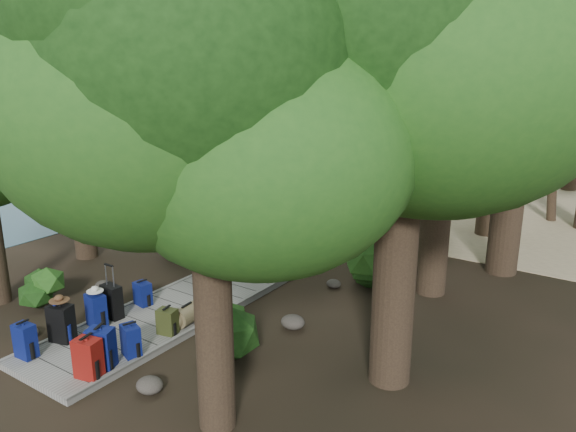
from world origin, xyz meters
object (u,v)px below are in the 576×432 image
Objects in this scene: lone_suitcase_on_sand at (389,204)px; backpack_right_b at (101,346)px; backpack_left_a at (25,339)px; sun_lounger at (490,204)px; backpack_left_c at (96,308)px; suitcase_on_boardwalk at (112,301)px; duffel_right_khaki at (187,315)px; backpack_right_a at (88,356)px; backpack_right_c at (131,339)px; backpack_right_d at (167,320)px; kayak at (330,185)px; backpack_left_d at (143,292)px; backpack_left_b at (61,321)px.

backpack_right_b is at bearing -73.19° from lone_suitcase_on_sand.
backpack_left_a is 0.37× the size of sun_lounger.
suitcase_on_boardwalk is (-0.04, 0.42, -0.02)m from backpack_left_c.
duffel_right_khaki is at bearing 57.39° from backpack_left_a.
backpack_right_c is (0.04, 0.86, -0.06)m from backpack_right_a.
kayak is (-3.82, 12.78, -0.22)m from backpack_right_d.
duffel_right_khaki is 0.31× the size of sun_lounger.
backpack_right_c reaches higher than lone_suitcase_on_sand.
lone_suitcase_on_sand reaches higher than duffel_right_khaki.
lone_suitcase_on_sand is at bearing 112.35° from backpack_right_c.
backpack_left_c is 1.78m from duffel_right_khaki.
backpack_right_a is 2.23m from suitcase_on_boardwalk.
duffel_right_khaki is at bearing 4.91° from backpack_left_d.
backpack_right_a reaches higher than backpack_left_c.
backpack_left_c is (0.03, 0.75, -0.03)m from backpack_left_b.
backpack_right_d is at bearing 26.63° from backpack_left_b.
backpack_left_d is 12.68m from sun_lounger.
duffel_right_khaki is (0.07, 1.99, -0.20)m from backpack_right_b.
backpack_left_a is 1.21× the size of duffel_right_khaki.
suitcase_on_boardwalk is at bearing 87.23° from backpack_left_a.
backpack_right_a is 15.09m from kayak.
backpack_left_a is at bearing -125.75° from duffel_right_khaki.
kayak is (-3.90, 13.72, -0.26)m from backpack_right_c.
backpack_left_d reaches higher than backpack_right_d.
backpack_right_a is 1.32× the size of duffel_right_khaki.
backpack_right_a is 12.34m from lone_suitcase_on_sand.
backpack_left_a is 0.89× the size of backpack_right_b.
backpack_left_a is at bearing -137.15° from backpack_right_d.
sun_lounger is (2.62, 12.65, -0.08)m from backpack_right_d.
backpack_left_b is 0.25× the size of kayak.
kayak is (-2.43, 12.14, -0.22)m from backpack_left_d.
backpack_left_c is 1.28× the size of duffel_right_khaki.
lone_suitcase_on_sand is at bearing 92.82° from backpack_left_d.
backpack_left_d is at bearing -80.82° from lone_suitcase_on_sand.
backpack_left_d is at bearing 86.37° from backpack_left_a.
kayak is at bearing 126.85° from backpack_right_c.
backpack_left_d is 0.18× the size of kayak.
lone_suitcase_on_sand is (-0.15, 12.01, -0.13)m from backpack_right_b.
backpack_right_a is 14.69m from sun_lounger.
lone_suitcase_on_sand is (1.20, 11.08, -0.11)m from backpack_left_c.
duffel_right_khaki is at bearing -51.91° from kayak.
backpack_right_b reaches higher than kayak.
suitcase_on_boardwalk is 10.73m from lone_suitcase_on_sand.
backpack_left_d is at bearing 92.38° from suitcase_on_boardwalk.
kayak is at bearing 164.27° from lone_suitcase_on_sand.
backpack_right_a is (1.43, -1.26, 0.01)m from backpack_left_c.
duffel_right_khaki is at bearing 76.10° from backpack_right_d.
backpack_right_d is at bearing -72.82° from lone_suitcase_on_sand.
backpack_right_d is (1.43, 2.03, -0.07)m from backpack_left_a.
duffel_right_khaki is (1.41, 1.06, -0.17)m from backpack_left_c.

